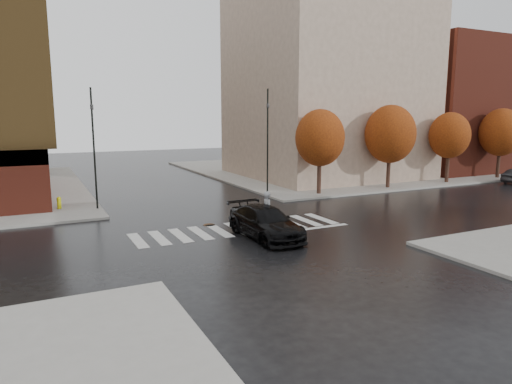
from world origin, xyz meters
TOP-DOWN VIEW (x-y plane):
  - ground at (0.00, 0.00)m, footprint 120.00×120.00m
  - sidewalk_ne at (21.00, 21.00)m, footprint 30.00×30.00m
  - crosswalk at (0.00, 0.50)m, footprint 12.00×3.00m
  - building_ne_tan at (17.00, 17.00)m, footprint 16.00×16.00m
  - building_ne_brick at (33.00, 16.00)m, footprint 14.00×14.00m
  - tree_ne_a at (10.00, 7.40)m, footprint 3.80×3.80m
  - tree_ne_b at (17.00, 7.40)m, footprint 4.20×4.20m
  - tree_ne_c at (24.00, 7.40)m, footprint 3.60×3.60m
  - tree_ne_d at (31.00, 7.40)m, footprint 4.00×4.00m
  - sedan at (0.50, -1.80)m, footprint 2.39×5.51m
  - cyclist at (1.11, -1.00)m, footprint 1.99×0.78m
  - traffic_light_nw at (-6.30, 9.00)m, footprint 0.22×0.19m
  - traffic_light_ne at (6.30, 9.00)m, footprint 0.18×0.21m
  - fire_hydrant at (-8.54, 10.00)m, footprint 0.28×0.28m
  - manhole at (-1.14, 2.00)m, footprint 0.81×0.81m

SIDE VIEW (x-z plane):
  - ground at x=0.00m, z-range 0.00..0.00m
  - crosswalk at x=0.00m, z-range 0.00..0.01m
  - manhole at x=-1.14m, z-range 0.00..0.01m
  - sidewalk_ne at x=21.00m, z-range 0.00..0.15m
  - fire_hydrant at x=-8.54m, z-range 0.19..0.97m
  - cyclist at x=1.11m, z-range -0.36..1.88m
  - sedan at x=0.50m, z-range 0.00..1.58m
  - tree_ne_c at x=24.00m, z-range 1.22..7.53m
  - tree_ne_a at x=10.00m, z-range 1.20..7.71m
  - tree_ne_d at x=31.00m, z-range 1.19..7.89m
  - tree_ne_b at x=17.00m, z-range 1.17..8.07m
  - traffic_light_nw at x=-6.30m, z-range 0.75..8.51m
  - traffic_light_ne at x=6.30m, z-range 0.79..8.79m
  - building_ne_brick at x=33.00m, z-range 0.15..14.15m
  - building_ne_tan at x=17.00m, z-range 0.15..18.15m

